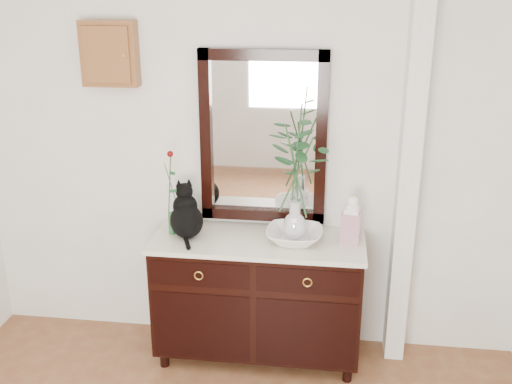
# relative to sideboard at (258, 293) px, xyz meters

# --- Properties ---
(wall_back) EXTENTS (3.60, 0.04, 2.70)m
(wall_back) POSITION_rel_sideboard_xyz_m (-0.10, 0.25, 0.88)
(wall_back) COLOR white
(wall_back) RESTS_ON ground
(pilaster) EXTENTS (0.12, 0.20, 2.70)m
(pilaster) POSITION_rel_sideboard_xyz_m (0.90, 0.17, 0.88)
(pilaster) COLOR white
(pilaster) RESTS_ON ground
(sideboard) EXTENTS (1.33, 0.52, 0.82)m
(sideboard) POSITION_rel_sideboard_xyz_m (0.00, 0.00, 0.00)
(sideboard) COLOR black
(sideboard) RESTS_ON ground
(wall_mirror) EXTENTS (0.80, 0.06, 1.10)m
(wall_mirror) POSITION_rel_sideboard_xyz_m (-0.00, 0.24, 0.97)
(wall_mirror) COLOR black
(wall_mirror) RESTS_ON wall_back
(key_cabinet) EXTENTS (0.35, 0.10, 0.40)m
(key_cabinet) POSITION_rel_sideboard_xyz_m (-0.95, 0.21, 1.48)
(key_cabinet) COLOR brown
(key_cabinet) RESTS_ON wall_back
(cat) EXTENTS (0.33, 0.36, 0.34)m
(cat) POSITION_rel_sideboard_xyz_m (-0.45, 0.00, 0.55)
(cat) COLOR black
(cat) RESTS_ON sideboard
(lotus_bowl) EXTENTS (0.36, 0.36, 0.09)m
(lotus_bowl) POSITION_rel_sideboard_xyz_m (0.23, -0.01, 0.42)
(lotus_bowl) COLOR white
(lotus_bowl) RESTS_ON sideboard
(vase_branches) EXTENTS (0.51, 0.51, 0.87)m
(vase_branches) POSITION_rel_sideboard_xyz_m (0.23, -0.01, 0.83)
(vase_branches) COLOR silver
(vase_branches) RESTS_ON lotus_bowl
(bud_vase_rose) EXTENTS (0.07, 0.07, 0.56)m
(bud_vase_rose) POSITION_rel_sideboard_xyz_m (-0.56, 0.02, 0.66)
(bud_vase_rose) COLOR #286331
(bud_vase_rose) RESTS_ON sideboard
(ginger_jar) EXTENTS (0.14, 0.14, 0.31)m
(ginger_jar) POSITION_rel_sideboard_xyz_m (0.57, 0.03, 0.53)
(ginger_jar) COLOR white
(ginger_jar) RESTS_ON sideboard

